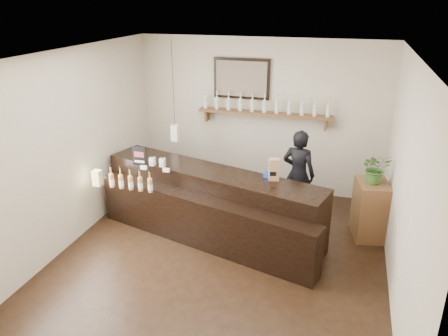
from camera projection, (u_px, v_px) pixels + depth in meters
ground at (221, 256)px, 6.21m from camera, size 5.00×5.00×0.00m
room_shell at (221, 143)px, 5.58m from camera, size 5.00×5.00×5.00m
back_wall_decor at (251, 98)px, 7.72m from camera, size 2.66×0.96×1.69m
counter at (209, 206)px, 6.64m from camera, size 3.62×1.90×1.17m
promo_sign at (139, 156)px, 6.71m from camera, size 0.22×0.03×0.31m
paper_bag at (274, 169)px, 6.18m from camera, size 0.17×0.14×0.32m
tape_dispenser at (268, 175)px, 6.29m from camera, size 0.14×0.09×0.11m
side_cabinet at (370, 210)px, 6.59m from camera, size 0.56×0.69×0.89m
potted_plant at (376, 168)px, 6.34m from camera, size 0.50×0.47×0.46m
shopkeeper at (299, 169)px, 7.06m from camera, size 0.69×0.52×1.69m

